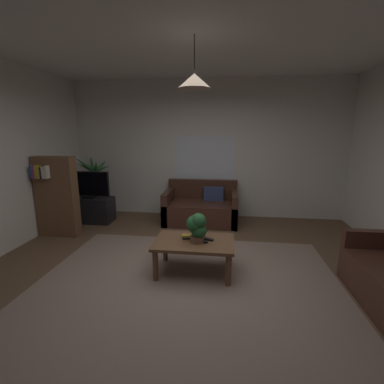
# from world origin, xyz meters

# --- Properties ---
(floor) EXTENTS (5.70, 5.39, 0.02)m
(floor) POSITION_xyz_m (0.00, 0.00, -0.01)
(floor) COLOR brown
(floor) RESTS_ON ground
(rug) EXTENTS (3.70, 2.97, 0.01)m
(rug) POSITION_xyz_m (0.00, -0.20, 0.00)
(rug) COLOR gray
(rug) RESTS_ON ground
(wall_back) EXTENTS (5.82, 0.06, 2.86)m
(wall_back) POSITION_xyz_m (0.00, 2.73, 1.43)
(wall_back) COLOR silver
(wall_back) RESTS_ON ground
(ceiling) EXTENTS (5.70, 5.39, 0.02)m
(ceiling) POSITION_xyz_m (0.00, 0.00, 2.87)
(ceiling) COLOR white
(window_pane) EXTENTS (1.25, 0.01, 0.96)m
(window_pane) POSITION_xyz_m (-0.05, 2.70, 1.22)
(window_pane) COLOR white
(couch_under_window) EXTENTS (1.45, 0.86, 0.82)m
(couch_under_window) POSITION_xyz_m (-0.05, 2.21, 0.27)
(couch_under_window) COLOR #47281E
(couch_under_window) RESTS_ON ground
(coffee_table) EXTENTS (1.01, 0.67, 0.44)m
(coffee_table) POSITION_xyz_m (0.04, 0.16, 0.37)
(coffee_table) COLOR brown
(coffee_table) RESTS_ON ground
(book_on_table_0) EXTENTS (0.14, 0.11, 0.02)m
(book_on_table_0) POSITION_xyz_m (-0.06, 0.22, 0.45)
(book_on_table_0) COLOR black
(book_on_table_0) RESTS_ON coffee_table
(book_on_table_1) EXTENTS (0.14, 0.09, 0.03)m
(book_on_table_1) POSITION_xyz_m (-0.06, 0.23, 0.48)
(book_on_table_1) COLOR gold
(book_on_table_1) RESTS_ON coffee_table
(remote_on_table_0) EXTENTS (0.17, 0.11, 0.02)m
(remote_on_table_0) POSITION_xyz_m (0.21, 0.21, 0.45)
(remote_on_table_0) COLOR black
(remote_on_table_0) RESTS_ON coffee_table
(remote_on_table_1) EXTENTS (0.16, 0.14, 0.02)m
(remote_on_table_1) POSITION_xyz_m (0.15, 0.14, 0.45)
(remote_on_table_1) COLOR black
(remote_on_table_1) RESTS_ON coffee_table
(potted_plant_on_table) EXTENTS (0.26, 0.23, 0.38)m
(potted_plant_on_table) POSITION_xyz_m (0.09, 0.14, 0.65)
(potted_plant_on_table) COLOR brown
(potted_plant_on_table) RESTS_ON coffee_table
(tv_stand) EXTENTS (0.90, 0.44, 0.50)m
(tv_stand) POSITION_xyz_m (-2.30, 1.95, 0.25)
(tv_stand) COLOR black
(tv_stand) RESTS_ON ground
(tv) EXTENTS (0.87, 0.16, 0.54)m
(tv) POSITION_xyz_m (-2.30, 1.93, 0.78)
(tv) COLOR black
(tv) RESTS_ON tv_stand
(potted_palm_corner) EXTENTS (0.79, 0.78, 1.35)m
(potted_palm_corner) POSITION_xyz_m (-2.40, 2.42, 0.59)
(potted_palm_corner) COLOR #4C4C51
(potted_palm_corner) RESTS_ON ground
(bookshelf_corner) EXTENTS (0.70, 0.31, 1.40)m
(bookshelf_corner) POSITION_xyz_m (-2.48, 1.17, 0.72)
(bookshelf_corner) COLOR brown
(bookshelf_corner) RESTS_ON ground
(pendant_lamp) EXTENTS (0.38, 0.38, 0.56)m
(pendant_lamp) POSITION_xyz_m (0.04, 0.16, 2.37)
(pendant_lamp) COLOR black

